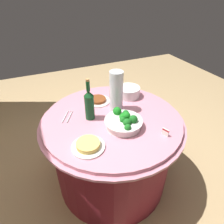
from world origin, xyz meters
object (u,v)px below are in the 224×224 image
at_px(plate_stack, 129,92).
at_px(food_plate_noodles, 88,145).
at_px(food_plate_stir_fry, 98,100).
at_px(broccoli_bowl, 124,122).
at_px(decorative_fruit_vase, 116,93).
at_px(wine_bottle, 89,104).
at_px(label_placard_front, 165,132).
at_px(serving_tongs, 68,116).

relative_size(plate_stack, food_plate_noodles, 0.95).
xyz_separation_m(plate_stack, food_plate_stir_fry, (0.02, 0.30, -0.03)).
relative_size(broccoli_bowl, decorative_fruit_vase, 0.82).
bearing_deg(food_plate_stir_fry, wine_bottle, 146.59).
height_order(broccoli_bowl, wine_bottle, wine_bottle).
bearing_deg(plate_stack, label_placard_front, 177.41).
xyz_separation_m(broccoli_bowl, label_placard_front, (-0.21, -0.22, -0.01)).
height_order(serving_tongs, food_plate_stir_fry, food_plate_stir_fry).
relative_size(broccoli_bowl, food_plate_noodles, 1.27).
height_order(broccoli_bowl, decorative_fruit_vase, decorative_fruit_vase).
height_order(broccoli_bowl, food_plate_noodles, broccoli_bowl).
height_order(wine_bottle, serving_tongs, wine_bottle).
bearing_deg(wine_bottle, food_plate_stir_fry, -33.41).
relative_size(wine_bottle, label_placard_front, 6.11).
relative_size(food_plate_stir_fry, label_placard_front, 4.00).
relative_size(serving_tongs, food_plate_noodles, 0.73).
bearing_deg(label_placard_front, food_plate_stir_fry, 23.78).
bearing_deg(serving_tongs, food_plate_stir_fry, -67.96).
distance_m(broccoli_bowl, decorative_fruit_vase, 0.26).
height_order(food_plate_noodles, food_plate_stir_fry, food_plate_noodles).
xyz_separation_m(decorative_fruit_vase, serving_tongs, (0.06, 0.40, -0.15)).
bearing_deg(serving_tongs, label_placard_front, -131.11).
bearing_deg(label_placard_front, wine_bottle, 45.32).
relative_size(broccoli_bowl, wine_bottle, 0.83).
relative_size(wine_bottle, food_plate_noodles, 1.53).
height_order(plate_stack, label_placard_front, plate_stack).
xyz_separation_m(decorative_fruit_vase, food_plate_stir_fry, (0.18, 0.10, -0.14)).
relative_size(decorative_fruit_vase, food_plate_stir_fry, 1.55).
bearing_deg(food_plate_stir_fry, serving_tongs, 112.04).
distance_m(wine_bottle, food_plate_stir_fry, 0.28).
xyz_separation_m(broccoli_bowl, decorative_fruit_vase, (0.23, -0.04, 0.11)).
height_order(wine_bottle, label_placard_front, wine_bottle).
bearing_deg(plate_stack, decorative_fruit_vase, 128.37).
height_order(broccoli_bowl, food_plate_stir_fry, broccoli_bowl).
height_order(plate_stack, serving_tongs, plate_stack).
xyz_separation_m(plate_stack, food_plate_noodles, (-0.50, 0.56, -0.03)).
relative_size(broccoli_bowl, plate_stack, 1.33).
relative_size(plate_stack, food_plate_stir_fry, 0.95).
bearing_deg(wine_bottle, decorative_fruit_vase, -82.63).
bearing_deg(broccoli_bowl, decorative_fruit_vase, -10.80).
distance_m(wine_bottle, serving_tongs, 0.22).
distance_m(wine_bottle, food_plate_noodles, 0.35).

